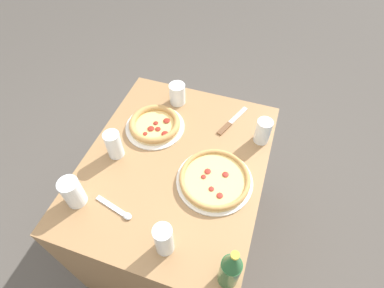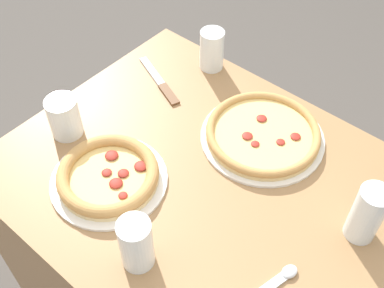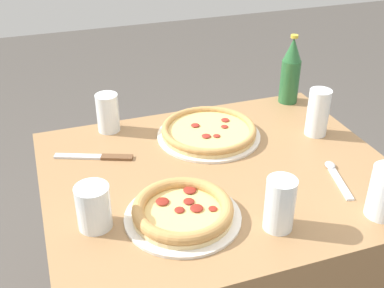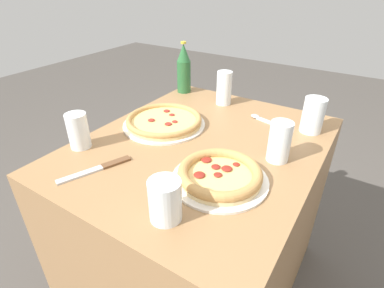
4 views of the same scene
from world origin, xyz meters
name	(u,v)px [view 3 (image 3 of 4)]	position (x,y,z in m)	size (l,w,h in m)	color
table	(217,271)	(0.00, 0.00, 0.39)	(0.97, 0.79, 0.77)	#997047
pizza_pepperoni	(209,131)	(-0.04, -0.20, 0.79)	(0.33, 0.33, 0.04)	silver
pizza_salami	(183,211)	(0.16, 0.16, 0.79)	(0.29, 0.29, 0.04)	silver
glass_cola	(318,115)	(-0.37, -0.10, 0.84)	(0.07, 0.07, 0.15)	white
glass_iced_tea	(280,206)	(-0.04, 0.26, 0.83)	(0.07, 0.07, 0.13)	white
glass_mango_juice	(108,114)	(0.25, -0.34, 0.83)	(0.07, 0.07, 0.12)	white
glass_red_wine	(94,209)	(0.37, 0.12, 0.82)	(0.08, 0.08, 0.11)	white
beer_bottle	(291,71)	(-0.40, -0.35, 0.89)	(0.07, 0.07, 0.25)	#286033
knife	(97,157)	(0.31, -0.18, 0.77)	(0.22, 0.11, 0.01)	brown
spoon	(336,175)	(-0.29, 0.13, 0.78)	(0.07, 0.18, 0.01)	silver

